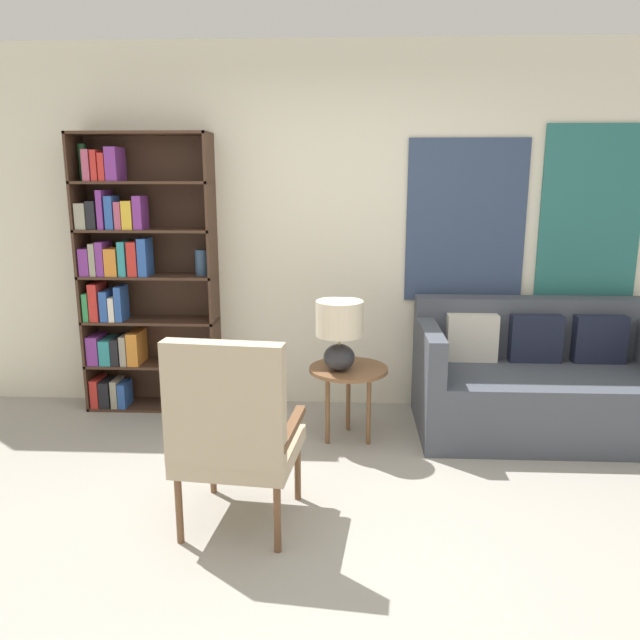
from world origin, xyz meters
The scene contains 7 objects.
ground_plane centered at (0.00, 0.00, 0.00)m, with size 14.00×14.00×0.00m, color #9E998E.
wall_back centered at (0.06, 2.03, 1.35)m, with size 6.40×0.08×2.70m.
bookshelf centered at (-1.40, 1.85, 1.01)m, with size 1.00×0.30×2.06m.
armchair centered at (-0.34, 0.12, 0.57)m, with size 0.63×0.64×1.03m.
couch centered at (1.56, 1.55, 0.34)m, with size 1.68×0.93×0.89m.
side_table centered at (0.22, 1.30, 0.46)m, with size 0.53×0.53×0.51m.
table_lamp centered at (0.16, 1.24, 0.79)m, with size 0.31×0.31×0.46m.
Camera 1 is at (0.22, -2.68, 1.76)m, focal length 35.00 mm.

